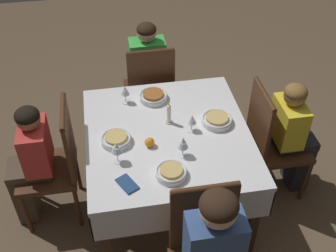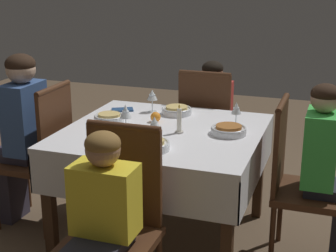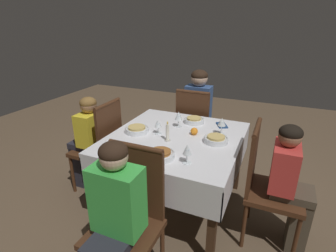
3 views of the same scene
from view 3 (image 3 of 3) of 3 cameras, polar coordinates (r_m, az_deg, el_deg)
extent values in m
plane|color=brown|center=(2.71, 1.44, -16.69)|extent=(8.00, 8.00, 0.00)
cube|color=silver|center=(2.33, 1.60, -2.67)|extent=(1.19, 1.13, 0.04)
cube|color=silver|center=(2.27, 14.97, -8.05)|extent=(1.19, 0.01, 0.23)
cube|color=silver|center=(2.63, -9.87, -3.27)|extent=(1.19, 0.01, 0.23)
cube|color=silver|center=(1.93, -5.23, -13.09)|extent=(0.01, 1.13, 0.23)
cube|color=silver|center=(2.90, 5.98, -0.60)|extent=(0.01, 1.13, 0.23)
cube|color=#3D2616|center=(1.99, 9.57, -20.82)|extent=(0.06, 0.06, 0.71)
cube|color=#3D2616|center=(2.85, 14.97, -6.96)|extent=(0.06, 0.06, 0.71)
cube|color=#3D2616|center=(2.35, -15.24, -13.77)|extent=(0.06, 0.06, 0.71)
cube|color=#3D2616|center=(3.11, -3.31, -3.64)|extent=(0.06, 0.06, 0.71)
cube|color=#472816|center=(3.25, 6.18, -0.89)|extent=(0.42, 0.42, 0.04)
cube|color=#472816|center=(2.98, 5.24, 2.63)|extent=(0.03, 0.39, 0.51)
cylinder|color=#472816|center=(2.91, 5.42, 7.36)|extent=(0.04, 0.38, 0.04)
cylinder|color=#472816|center=(3.47, 9.87, -3.75)|extent=(0.03, 0.03, 0.42)
cylinder|color=#472816|center=(3.56, 4.11, -2.77)|extent=(0.03, 0.03, 0.42)
cylinder|color=#472816|center=(3.15, 8.20, -6.46)|extent=(0.03, 0.03, 0.42)
cylinder|color=#472816|center=(3.25, 1.90, -5.28)|extent=(0.03, 0.03, 0.42)
cube|color=#472816|center=(2.27, 22.21, -13.51)|extent=(0.42, 0.42, 0.04)
cube|color=#472816|center=(2.13, 18.02, -6.65)|extent=(0.39, 0.03, 0.51)
cylinder|color=#472816|center=(2.03, 18.86, -0.32)|extent=(0.38, 0.04, 0.04)
cylinder|color=#472816|center=(2.28, 26.04, -21.47)|extent=(0.03, 0.03, 0.42)
cylinder|color=#472816|center=(2.57, 25.91, -15.99)|extent=(0.03, 0.03, 0.42)
cylinder|color=#472816|center=(2.26, 16.17, -20.12)|extent=(0.03, 0.03, 0.42)
cylinder|color=#472816|center=(2.55, 17.42, -14.79)|extent=(0.03, 0.03, 0.42)
cube|color=#472816|center=(1.82, -9.67, -22.18)|extent=(0.42, 0.42, 0.04)
cube|color=#472816|center=(1.77, -6.78, -11.87)|extent=(0.03, 0.39, 0.51)
cylinder|color=#472816|center=(1.65, -7.17, -4.49)|extent=(0.04, 0.38, 0.04)
cylinder|color=#472816|center=(2.16, -10.88, -21.92)|extent=(0.03, 0.03, 0.42)
cylinder|color=#472816|center=(2.03, -1.24, -25.19)|extent=(0.03, 0.03, 0.42)
cube|color=#472816|center=(2.84, -15.39, -5.17)|extent=(0.42, 0.42, 0.04)
cube|color=#472816|center=(2.61, -12.61, -0.67)|extent=(0.39, 0.03, 0.51)
cylinder|color=#472816|center=(2.53, -13.08, 4.66)|extent=(0.38, 0.04, 0.04)
cylinder|color=#472816|center=(3.17, -15.56, -6.81)|extent=(0.03, 0.03, 0.42)
cylinder|color=#472816|center=(2.94, -20.04, -9.86)|extent=(0.03, 0.03, 0.42)
cylinder|color=#472816|center=(2.98, -9.92, -8.34)|extent=(0.03, 0.03, 0.42)
cylinder|color=#472816|center=(2.73, -14.20, -11.83)|extent=(0.03, 0.03, 0.42)
cube|color=#383342|center=(3.51, 7.05, -2.85)|extent=(0.14, 0.22, 0.46)
cube|color=#383342|center=(3.34, 6.83, 0.61)|extent=(0.31, 0.24, 0.06)
cube|color=#38568E|center=(3.17, 6.58, 4.54)|extent=(0.18, 0.30, 0.47)
sphere|color=beige|center=(3.09, 6.85, 10.27)|extent=(0.19, 0.19, 0.19)
ellipsoid|color=black|center=(3.09, 6.87, 10.87)|extent=(0.19, 0.19, 0.13)
cube|color=#4C4233|center=(2.41, 26.47, -18.25)|extent=(0.22, 0.14, 0.46)
cube|color=#4C4233|center=(2.25, 25.41, -12.88)|extent=(0.24, 0.31, 0.06)
cube|color=red|center=(2.14, 24.02, -8.09)|extent=(0.30, 0.18, 0.34)
sphere|color=#9E7051|center=(2.04, 25.08, -2.02)|extent=(0.16, 0.16, 0.16)
ellipsoid|color=black|center=(2.03, 25.21, -1.30)|extent=(0.16, 0.16, 0.11)
cube|color=#282833|center=(1.72, -12.06, -23.34)|extent=(0.31, 0.24, 0.06)
cube|color=green|center=(1.61, -10.97, -15.45)|extent=(0.18, 0.30, 0.42)
sphere|color=beige|center=(1.46, -11.77, -6.48)|extent=(0.16, 0.16, 0.16)
ellipsoid|color=black|center=(1.44, -11.86, -5.50)|extent=(0.16, 0.16, 0.11)
cube|color=#282833|center=(3.06, -17.99, -7.88)|extent=(0.22, 0.14, 0.46)
cube|color=#282833|center=(2.89, -17.31, -3.81)|extent=(0.24, 0.31, 0.06)
cube|color=yellow|center=(2.76, -16.41, -0.47)|extent=(0.30, 0.18, 0.33)
sphere|color=#9E7051|center=(2.68, -16.96, 4.32)|extent=(0.16, 0.16, 0.16)
ellipsoid|color=brown|center=(2.67, -17.02, 4.89)|extent=(0.16, 0.16, 0.11)
cylinder|color=silver|center=(2.64, 5.68, 1.10)|extent=(0.20, 0.20, 0.04)
torus|color=silver|center=(2.63, 5.70, 1.55)|extent=(0.19, 0.19, 0.01)
cylinder|color=tan|center=(2.63, 5.70, 1.67)|extent=(0.14, 0.14, 0.02)
cylinder|color=white|center=(2.53, 2.27, -0.10)|extent=(0.07, 0.07, 0.00)
cylinder|color=white|center=(2.52, 2.28, 0.66)|extent=(0.01, 0.01, 0.07)
cone|color=white|center=(2.49, 2.31, 2.27)|extent=(0.07, 0.07, 0.08)
cylinder|color=white|center=(2.50, 2.30, 1.91)|extent=(0.04, 0.04, 0.04)
cylinder|color=silver|center=(2.25, 10.38, -3.03)|extent=(0.20, 0.20, 0.04)
torus|color=silver|center=(2.24, 10.41, -2.51)|extent=(0.20, 0.20, 0.01)
cylinder|color=tan|center=(2.23, 10.43, -2.37)|extent=(0.15, 0.15, 0.02)
cylinder|color=white|center=(2.41, 11.43, -1.73)|extent=(0.06, 0.06, 0.00)
cylinder|color=white|center=(2.39, 11.51, -0.79)|extent=(0.01, 0.01, 0.08)
cone|color=white|center=(2.37, 11.65, 0.93)|extent=(0.07, 0.07, 0.07)
cylinder|color=white|center=(2.37, 11.62, 0.60)|extent=(0.04, 0.04, 0.03)
cylinder|color=silver|center=(1.97, -1.62, -6.38)|extent=(0.21, 0.21, 0.04)
torus|color=silver|center=(1.96, -1.63, -5.81)|extent=(0.21, 0.21, 0.01)
cylinder|color=#995B28|center=(1.96, -1.63, -5.66)|extent=(0.15, 0.15, 0.02)
cylinder|color=white|center=(1.91, 4.11, -7.98)|extent=(0.06, 0.06, 0.00)
cylinder|color=white|center=(1.89, 4.14, -7.02)|extent=(0.01, 0.01, 0.07)
cone|color=white|center=(1.86, 4.20, -5.09)|extent=(0.06, 0.06, 0.07)
cylinder|color=white|center=(1.86, 4.19, -5.50)|extent=(0.04, 0.04, 0.03)
cylinder|color=silver|center=(2.42, -6.79, -0.92)|extent=(0.22, 0.22, 0.04)
torus|color=silver|center=(2.41, -6.81, -0.44)|extent=(0.21, 0.21, 0.01)
cylinder|color=tan|center=(2.41, -6.82, -0.31)|extent=(0.16, 0.16, 0.02)
cylinder|color=white|center=(2.38, -2.18, -1.61)|extent=(0.07, 0.07, 0.00)
cylinder|color=white|center=(2.37, -2.19, -0.88)|extent=(0.01, 0.01, 0.06)
cone|color=white|center=(2.34, -2.22, 0.57)|extent=(0.06, 0.06, 0.07)
cylinder|color=white|center=(2.35, -2.21, 0.27)|extent=(0.04, 0.04, 0.03)
cylinder|color=beige|center=(2.24, -0.11, -3.11)|extent=(0.05, 0.05, 0.01)
cylinder|color=white|center=(2.21, -0.11, -1.34)|extent=(0.03, 0.03, 0.14)
ellipsoid|color=#F9C64C|center=(2.17, -0.11, 0.66)|extent=(0.01, 0.01, 0.03)
sphere|color=orange|center=(2.35, 5.72, -1.15)|extent=(0.07, 0.07, 0.07)
cube|color=navy|center=(2.61, 11.65, 0.18)|extent=(0.17, 0.14, 0.01)
camera|label=1|loc=(4.23, 20.92, 34.39)|focal=45.00mm
camera|label=2|loc=(3.75, -53.80, 13.56)|focal=55.00mm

